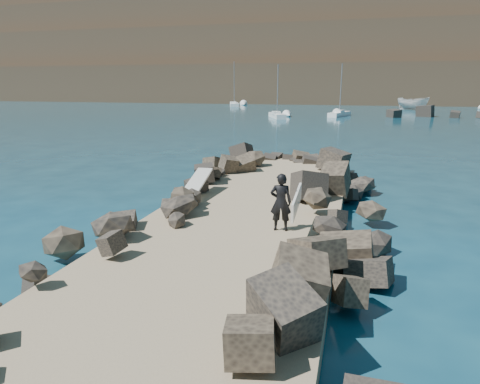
{
  "coord_description": "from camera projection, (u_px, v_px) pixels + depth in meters",
  "views": [
    {
      "loc": [
        3.32,
        -13.28,
        4.71
      ],
      "look_at": [
        0.0,
        -1.0,
        1.5
      ],
      "focal_mm": 32.0,
      "sensor_mm": 36.0,
      "label": 1
    }
  ],
  "objects": [
    {
      "name": "ground",
      "position": [
        248.0,
        228.0,
        14.42
      ],
      "size": [
        800.0,
        800.0,
        0.0
      ],
      "primitive_type": "plane",
      "color": "#0F384C",
      "rests_on": "ground"
    },
    {
      "name": "jetty",
      "position": [
        231.0,
        240.0,
        12.48
      ],
      "size": [
        6.0,
        26.0,
        0.6
      ],
      "primitive_type": "cube",
      "color": "#8C7759",
      "rests_on": "ground"
    },
    {
      "name": "riprap_left",
      "position": [
        148.0,
        220.0,
        13.63
      ],
      "size": [
        2.6,
        22.0,
        1.0
      ],
      "primitive_type": "cube",
      "color": "black",
      "rests_on": "ground"
    },
    {
      "name": "riprap_right",
      "position": [
        334.0,
        237.0,
        12.16
      ],
      "size": [
        2.6,
        22.0,
        1.0
      ],
      "primitive_type": "cube",
      "color": "black",
      "rests_on": "ground"
    },
    {
      "name": "headland",
      "position": [
        380.0,
        53.0,
        157.73
      ],
      "size": [
        360.0,
        140.0,
        32.0
      ],
      "primitive_type": "cube",
      "color": "#2D4919",
      "rests_on": "ground"
    },
    {
      "name": "surfboard_resting",
      "position": [
        197.0,
        184.0,
        16.17
      ],
      "size": [
        0.77,
        2.42,
        0.08
      ],
      "primitive_type": "cube",
      "rotation": [
        0.0,
        0.0,
        0.07
      ],
      "color": "silver",
      "rests_on": "riprap_left"
    },
    {
      "name": "boat_imported",
      "position": [
        413.0,
        103.0,
        82.28
      ],
      "size": [
        6.53,
        4.98,
        2.38
      ],
      "primitive_type": "imported",
      "rotation": [
        0.0,
        0.0,
        1.07
      ],
      "color": "silver",
      "rests_on": "ground"
    },
    {
      "name": "surfer_with_board",
      "position": [
        283.0,
        202.0,
        12.19
      ],
      "size": [
        0.84,
        2.09,
        1.68
      ],
      "color": "black",
      "rests_on": "jetty"
    },
    {
      "name": "sailboat_e",
      "position": [
        234.0,
        104.0,
        96.04
      ],
      "size": [
        4.19,
        8.35,
        9.76
      ],
      "color": "white",
      "rests_on": "ground"
    },
    {
      "name": "sailboat_b",
      "position": [
        339.0,
        114.0,
        64.7
      ],
      "size": [
        3.27,
        6.58,
        7.84
      ],
      "color": "white",
      "rests_on": "ground"
    },
    {
      "name": "sailboat_a",
      "position": [
        277.0,
        115.0,
        61.74
      ],
      "size": [
        3.58,
        6.27,
        7.58
      ],
      "color": "white",
      "rests_on": "ground"
    }
  ]
}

